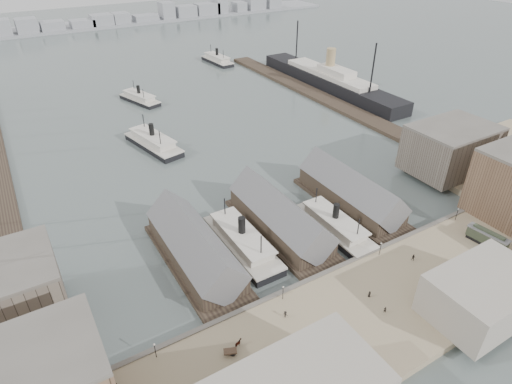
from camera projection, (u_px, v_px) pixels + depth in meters
ground at (316, 265)px, 110.02m from camera, size 900.00×900.00×0.00m
quay at (371, 314)px, 94.95m from camera, size 180.00×30.00×2.00m
seawall at (329, 274)px, 105.63m from camera, size 180.00×1.20×2.30m
east_wharf at (330, 101)px, 208.85m from camera, size 10.00×180.00×1.60m
ferry_shed_west at (195, 248)px, 108.54m from camera, size 14.00×42.00×12.60m
ferry_shed_center at (280, 217)px, 119.82m from camera, size 14.00×42.00×12.60m
ferry_shed_east at (351, 192)px, 131.10m from camera, size 14.00×42.00×12.60m
warehouse_east_back at (450, 149)px, 145.37m from camera, size 28.00×20.00×15.00m
street_bldg_center at (484, 295)px, 91.71m from camera, size 24.00×16.00×10.00m
lamp_post_far_w at (155, 348)px, 82.90m from camera, size 0.44×0.44×3.92m
lamp_post_near_w at (283, 290)px, 95.92m from camera, size 0.44×0.44×3.92m
lamp_post_near_e at (381, 246)px, 108.93m from camera, size 0.44×0.44×3.92m
lamp_post_far_e at (458, 212)px, 121.95m from camera, size 0.44×0.44×3.92m
far_shore at (64, 25)px, 349.91m from camera, size 500.00×40.00×15.72m
ferry_docked_west at (242, 241)px, 114.29m from camera, size 9.03×30.09×10.75m
ferry_docked_east at (334, 225)px, 120.63m from camera, size 8.32×27.73×9.90m
ferry_open_near at (153, 142)px, 166.27m from camera, size 15.02×30.95×10.62m
ferry_open_mid at (140, 98)px, 209.31m from camera, size 14.49×25.73×8.80m
ferry_open_far at (217, 59)px, 267.97m from camera, size 10.29×27.63×9.66m
ocean_steamer at (329, 80)px, 226.44m from camera, size 14.06×102.72×20.54m
tram at (487, 238)px, 112.92m from camera, size 4.13×11.01×3.82m
horse_cart_left at (236, 345)px, 85.68m from camera, size 4.85×3.09×1.67m
horse_cart_center at (308, 349)px, 84.85m from camera, size 5.05×2.04×1.71m
horse_cart_right at (456, 285)px, 99.90m from camera, size 4.85×3.15×1.64m
pedestrian_2 at (285, 314)px, 92.44m from camera, size 1.14×1.24×1.67m
pedestrian_3 at (348, 339)px, 87.02m from camera, size 0.59×1.06×1.71m
pedestrian_4 at (369, 294)px, 97.56m from camera, size 0.81×0.56×1.58m
pedestrian_5 at (385, 310)px, 93.55m from camera, size 0.75×0.73×1.66m
pedestrian_6 at (413, 258)px, 108.04m from camera, size 1.09×1.13×1.83m
pedestrian_7 at (486, 268)px, 104.97m from camera, size 1.25×1.04×1.68m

